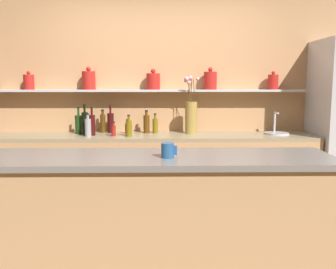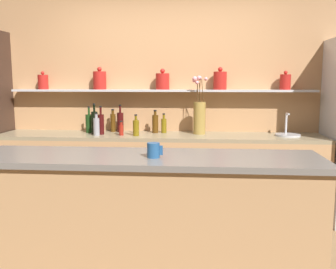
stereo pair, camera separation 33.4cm
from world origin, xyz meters
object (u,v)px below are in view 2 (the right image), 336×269
at_px(bottle_oil_0, 136,127).
at_px(bottle_sauce_10, 136,128).
at_px(sink_fixture, 288,133).
at_px(bottle_spirit_5, 155,123).
at_px(bottle_wine_1, 95,122).
at_px(bottle_oil_8, 164,125).
at_px(bottle_wine_6, 89,123).
at_px(bottle_spirit_7, 113,122).
at_px(bottle_wine_2, 120,122).
at_px(bottle_spirit_4, 96,126).
at_px(flower_vase, 199,115).
at_px(coffee_mug, 154,150).
at_px(bottle_wine_9, 101,124).
at_px(bottle_sauce_3, 121,129).

distance_m(bottle_oil_0, bottle_sauce_10, 0.21).
height_order(sink_fixture, bottle_spirit_5, bottle_spirit_5).
bearing_deg(bottle_wine_1, bottle_oil_8, 9.43).
relative_size(bottle_wine_6, bottle_spirit_7, 1.13).
distance_m(bottle_wine_1, bottle_wine_2, 0.31).
bearing_deg(bottle_spirit_4, bottle_wine_2, 55.51).
height_order(flower_vase, bottle_wine_1, flower_vase).
xyz_separation_m(bottle_oil_0, coffee_mug, (0.39, -1.64, 0.06)).
distance_m(bottle_spirit_4, bottle_wine_9, 0.09).
bearing_deg(bottle_wine_1, bottle_wine_9, -32.83).
distance_m(flower_vase, bottle_oil_0, 0.73).
bearing_deg(bottle_spirit_7, bottle_oil_0, -44.08).
xyz_separation_m(flower_vase, bottle_spirit_4, (-1.13, -0.21, -0.11)).
bearing_deg(bottle_sauce_3, sink_fixture, 3.57).
bearing_deg(bottle_spirit_7, bottle_wine_2, -12.74).
bearing_deg(flower_vase, coffee_mug, -99.11).
bearing_deg(bottle_wine_9, bottle_spirit_7, 70.59).
bearing_deg(bottle_wine_1, bottle_wine_6, 135.77).
xyz_separation_m(bottle_oil_0, bottle_wine_2, (-0.24, 0.30, 0.03)).
height_order(flower_vase, bottle_spirit_7, flower_vase).
bearing_deg(bottle_oil_0, bottle_sauce_10, 99.35).
bearing_deg(bottle_spirit_4, bottle_oil_0, -0.08).
distance_m(bottle_spirit_7, bottle_wine_9, 0.25).
relative_size(sink_fixture, bottle_wine_9, 0.84).
height_order(bottle_sauce_3, bottle_sauce_10, bottle_sauce_10).
distance_m(bottle_wine_1, bottle_oil_8, 0.80).
bearing_deg(bottle_oil_8, bottle_sauce_10, -167.42).
xyz_separation_m(flower_vase, coffee_mug, (-0.30, -1.85, -0.07)).
distance_m(bottle_wine_1, bottle_sauce_3, 0.36).
height_order(bottle_spirit_5, bottle_sauce_10, bottle_spirit_5).
distance_m(bottle_oil_0, bottle_wine_9, 0.42).
bearing_deg(bottle_spirit_4, coffee_mug, -62.92).
height_order(bottle_wine_1, bottle_spirit_5, bottle_wine_1).
height_order(bottle_wine_1, bottle_sauce_10, bottle_wine_1).
bearing_deg(bottle_wine_2, bottle_oil_0, -51.56).
distance_m(bottle_sauce_3, bottle_spirit_4, 0.28).
bearing_deg(flower_vase, bottle_spirit_7, 173.99).
bearing_deg(bottle_spirit_4, bottle_wine_6, 123.11).
relative_size(bottle_spirit_5, bottle_sauce_10, 1.59).
distance_m(bottle_spirit_5, bottle_wine_6, 0.77).
bearing_deg(bottle_oil_8, bottle_wine_2, 177.22).
bearing_deg(bottle_spirit_5, bottle_spirit_7, 173.96).
bearing_deg(bottle_sauce_3, bottle_spirit_5, 33.85).
bearing_deg(coffee_mug, bottle_wine_2, 108.08).
distance_m(bottle_wine_6, bottle_wine_9, 0.23).
distance_m(sink_fixture, bottle_sauce_10, 1.70).
relative_size(bottle_wine_1, bottle_sauce_3, 2.11).
bearing_deg(sink_fixture, bottle_sauce_10, 178.00).
bearing_deg(bottle_sauce_3, bottle_wine_9, 167.15).
distance_m(sink_fixture, bottle_oil_8, 1.39).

